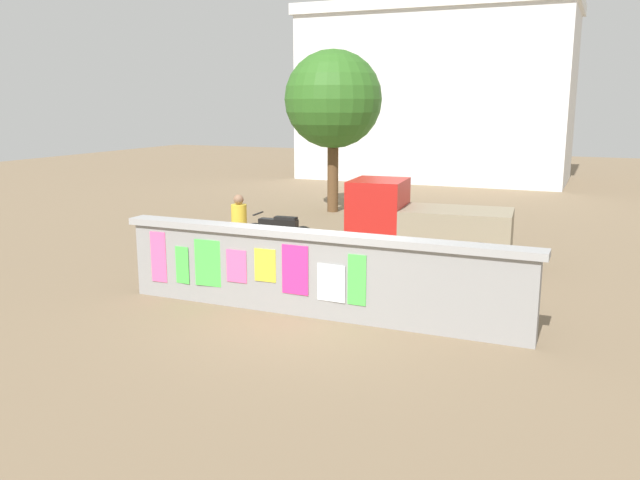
# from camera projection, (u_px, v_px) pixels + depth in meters

# --- Properties ---
(ground) EXTENTS (60.00, 60.00, 0.00)m
(ground) POSITION_uv_depth(u_px,v_px,m) (431.00, 232.00, 18.38)
(ground) COLOR #7A664C
(poster_wall) EXTENTS (7.43, 0.42, 1.47)m
(poster_wall) POSITION_uv_depth(u_px,v_px,m) (315.00, 273.00, 11.04)
(poster_wall) COLOR gray
(poster_wall) RESTS_ON ground
(auto_rickshaw_truck) EXTENTS (3.72, 1.81, 1.85)m
(auto_rickshaw_truck) POSITION_uv_depth(u_px,v_px,m) (421.00, 223.00, 14.82)
(auto_rickshaw_truck) COLOR black
(auto_rickshaw_truck) RESTS_ON ground
(motorcycle) EXTENTS (1.90, 0.56, 0.87)m
(motorcycle) POSITION_uv_depth(u_px,v_px,m) (280.00, 230.00, 16.27)
(motorcycle) COLOR black
(motorcycle) RESTS_ON ground
(bicycle_near) EXTENTS (1.71, 0.44, 0.95)m
(bicycle_near) POSITION_uv_depth(u_px,v_px,m) (364.00, 280.00, 12.04)
(bicycle_near) COLOR black
(bicycle_near) RESTS_ON ground
(bicycle_far) EXTENTS (1.69, 0.46, 0.95)m
(bicycle_far) POSITION_uv_depth(u_px,v_px,m) (476.00, 291.00, 11.39)
(bicycle_far) COLOR black
(bicycle_far) RESTS_ON ground
(person_walking) EXTENTS (0.48, 0.48, 1.62)m
(person_walking) POSITION_uv_depth(u_px,v_px,m) (239.00, 223.00, 14.32)
(person_walking) COLOR yellow
(person_walking) RESTS_ON ground
(tree_roadside) EXTENTS (3.16, 3.16, 5.27)m
(tree_roadside) POSITION_uv_depth(u_px,v_px,m) (333.00, 100.00, 21.17)
(tree_roadside) COLOR brown
(tree_roadside) RESTS_ON ground
(building_background) EXTENTS (12.42, 6.17, 8.00)m
(building_background) POSITION_uv_depth(u_px,v_px,m) (436.00, 93.00, 30.83)
(building_background) COLOR silver
(building_background) RESTS_ON ground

